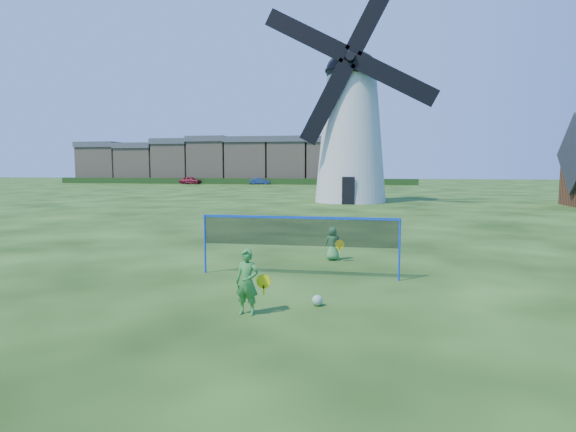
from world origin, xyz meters
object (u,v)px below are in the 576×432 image
(windmill, at_px, (351,127))
(badminton_net, at_px, (299,232))
(player_boy, at_px, (333,243))
(car_right, at_px, (259,181))
(player_girl, at_px, (247,282))
(play_ball, at_px, (317,300))
(car_left, at_px, (190,180))

(windmill, relative_size, badminton_net, 3.46)
(player_boy, height_order, car_right, car_right)
(player_girl, bearing_deg, windmill, 98.12)
(windmill, bearing_deg, play_ball, -88.19)
(player_girl, relative_size, car_right, 0.38)
(player_boy, xyz_separation_m, car_right, (-17.77, 63.08, 0.04))
(car_left, xyz_separation_m, car_right, (11.61, 1.12, -0.10))
(player_boy, relative_size, play_ball, 4.62)
(car_right, bearing_deg, badminton_net, 177.41)
(car_left, bearing_deg, player_girl, -147.18)
(player_boy, height_order, play_ball, player_boy)
(player_girl, bearing_deg, car_right, 112.30)
(badminton_net, xyz_separation_m, car_left, (-28.71, 64.32, -0.49))
(windmill, relative_size, player_boy, 17.22)
(player_girl, distance_m, car_right, 70.75)
(windmill, height_order, player_boy, windmill)
(player_boy, xyz_separation_m, play_ball, (0.12, -4.86, -0.40))
(windmill, distance_m, player_boy, 25.48)
(player_boy, bearing_deg, car_right, -85.00)
(play_ball, relative_size, car_right, 0.07)
(play_ball, height_order, car_right, car_right)
(windmill, distance_m, car_left, 47.12)
(badminton_net, height_order, player_boy, badminton_net)
(car_left, relative_size, car_right, 1.14)
(badminton_net, distance_m, player_boy, 2.52)
(badminton_net, bearing_deg, car_right, 104.65)
(car_left, bearing_deg, play_ball, -146.04)
(player_girl, distance_m, player_boy, 5.78)
(windmill, height_order, play_ball, windmill)
(car_left, bearing_deg, car_right, -74.36)
(player_girl, distance_m, car_left, 73.31)
(windmill, distance_m, play_ball, 30.31)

